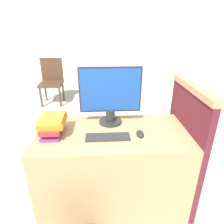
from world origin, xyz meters
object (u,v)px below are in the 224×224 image
object	(u,v)px
monitor	(110,95)
book_stack	(53,125)
far_chair	(52,79)
keyboard	(108,137)
mouse	(140,134)

from	to	relation	value
monitor	book_stack	size ratio (longest dim) A/B	1.93
far_chair	monitor	bearing A→B (deg)	-54.40
keyboard	book_stack	xyz separation A→B (m)	(-0.44, 0.09, 0.08)
keyboard	far_chair	bearing A→B (deg)	111.20
far_chair	book_stack	bearing A→B (deg)	-64.99
mouse	book_stack	size ratio (longest dim) A/B	0.37
mouse	book_stack	xyz separation A→B (m)	(-0.70, 0.07, 0.06)
monitor	mouse	xyz separation A→B (m)	(0.23, -0.25, -0.24)
monitor	mouse	world-z (taller)	monitor
monitor	book_stack	bearing A→B (deg)	-159.38
keyboard	book_stack	size ratio (longest dim) A/B	1.26
mouse	far_chair	world-z (taller)	far_chair
monitor	keyboard	size ratio (longest dim) A/B	1.53
mouse	book_stack	world-z (taller)	book_stack
book_stack	mouse	bearing A→B (deg)	-5.56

